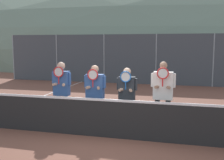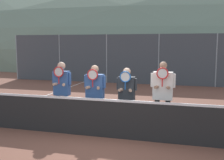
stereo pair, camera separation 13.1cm
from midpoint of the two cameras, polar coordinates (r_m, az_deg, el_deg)
The scene contains 12 objects.
ground_plane at distance 7.10m, azimuth 0.94°, elevation -11.73°, with size 120.00×120.00×0.00m, color brown.
hill_distant at distance 57.00m, azimuth 14.13°, elevation 4.89°, with size 136.78×75.99×26.60m.
clubhouse_building at distance 23.69m, azimuth 8.19°, elevation 5.83°, with size 17.14×5.50×3.34m.
fence_back at distance 16.07m, azimuth 9.68°, elevation 4.13°, with size 18.46×0.06×2.86m.
tennis_net at distance 6.95m, azimuth 0.95°, elevation -7.80°, with size 12.03×0.09×1.08m.
court_line_left_sideline at distance 11.57m, azimuth -17.03°, elevation -4.50°, with size 0.05×16.00×0.01m, color white.
player_leftmost at distance 8.06m, azimuth -9.71°, elevation -1.59°, with size 0.58×0.34×1.82m.
player_center_left at distance 7.66m, azimuth -3.01°, elevation -2.25°, with size 0.62×0.34×1.75m.
player_center_right at distance 7.50m, azimuth 3.49°, elevation -2.82°, with size 0.56×0.34×1.69m.
player_rightmost at distance 7.31m, azimuth 10.76°, elevation -2.35°, with size 0.63×0.34×1.88m.
car_far_left at distance 20.25m, azimuth -3.19°, elevation 3.41°, with size 4.10×1.90×1.79m.
car_left_of_center at distance 18.82m, azimuth 10.95°, elevation 2.86°, with size 4.57×1.96×1.69m.
Camera 2 is at (1.78, -6.47, 2.33)m, focal length 45.00 mm.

